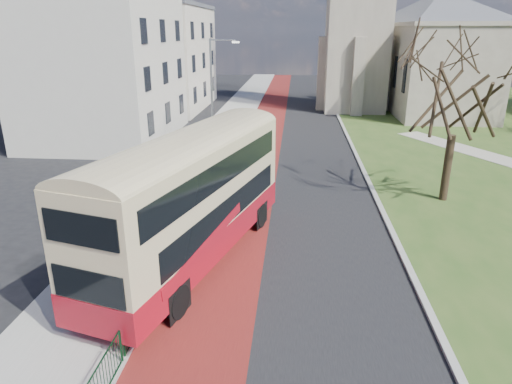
# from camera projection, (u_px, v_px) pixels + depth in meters

# --- Properties ---
(ground) EXTENTS (160.00, 160.00, 0.00)m
(ground) POSITION_uv_depth(u_px,v_px,m) (249.00, 274.00, 17.19)
(ground) COLOR black
(ground) RESTS_ON ground
(road_carriageway) EXTENTS (9.00, 120.00, 0.01)m
(road_carriageway) POSITION_uv_depth(u_px,v_px,m) (293.00, 147.00, 35.83)
(road_carriageway) COLOR black
(road_carriageway) RESTS_ON ground
(bus_lane) EXTENTS (3.40, 120.00, 0.01)m
(bus_lane) POSITION_uv_depth(u_px,v_px,m) (259.00, 146.00, 36.05)
(bus_lane) COLOR #591414
(bus_lane) RESTS_ON ground
(pavement_west) EXTENTS (4.00, 120.00, 0.12)m
(pavement_west) POSITION_uv_depth(u_px,v_px,m) (212.00, 144.00, 36.34)
(pavement_west) COLOR gray
(pavement_west) RESTS_ON ground
(kerb_west) EXTENTS (0.25, 120.00, 0.13)m
(kerb_west) POSITION_uv_depth(u_px,v_px,m) (237.00, 145.00, 36.17)
(kerb_west) COLOR #999993
(kerb_west) RESTS_ON ground
(kerb_east) EXTENTS (0.25, 80.00, 0.13)m
(kerb_east) POSITION_uv_depth(u_px,v_px,m) (350.00, 141.00, 37.31)
(kerb_east) COLOR #999993
(kerb_east) RESTS_ON ground
(pedestrian_railing) EXTENTS (0.07, 24.00, 1.12)m
(pedestrian_railing) POSITION_uv_depth(u_px,v_px,m) (194.00, 217.00, 20.99)
(pedestrian_railing) COLOR black
(pedestrian_railing) RESTS_ON ground
(street_block_near) EXTENTS (10.30, 14.30, 13.00)m
(street_block_near) POSITION_uv_depth(u_px,v_px,m) (103.00, 58.00, 36.78)
(street_block_near) COLOR beige
(street_block_near) RESTS_ON ground
(street_block_far) EXTENTS (10.30, 16.30, 11.50)m
(street_block_far) POSITION_uv_depth(u_px,v_px,m) (160.00, 57.00, 52.04)
(street_block_far) COLOR beige
(street_block_far) RESTS_ON ground
(streetlamp) EXTENTS (2.13, 0.18, 8.00)m
(streetlamp) POSITION_uv_depth(u_px,v_px,m) (214.00, 90.00, 32.89)
(streetlamp) COLOR gray
(streetlamp) RESTS_ON pavement_west
(bus) EXTENTS (5.86, 12.17, 4.96)m
(bus) POSITION_uv_depth(u_px,v_px,m) (192.00, 194.00, 17.27)
(bus) COLOR maroon
(bus) RESTS_ON ground
(winter_tree_near) EXTENTS (7.43, 7.43, 9.12)m
(winter_tree_near) POSITION_uv_depth(u_px,v_px,m) (460.00, 80.00, 22.52)
(winter_tree_near) COLOR #312418
(winter_tree_near) RESTS_ON grass_green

